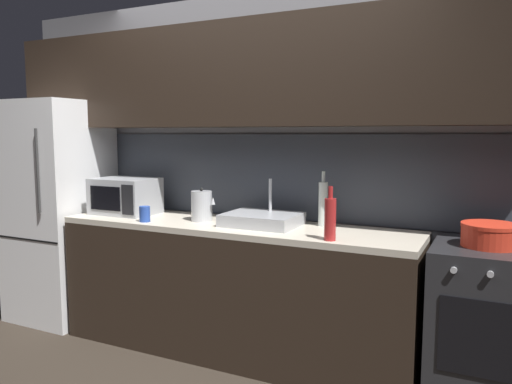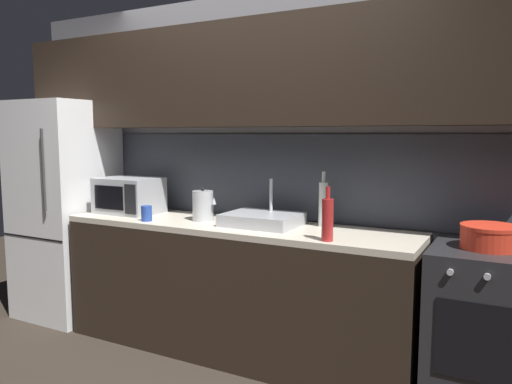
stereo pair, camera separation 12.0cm
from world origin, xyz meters
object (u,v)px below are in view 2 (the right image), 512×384
(microwave, at_px, (129,195))
(wine_bottle_red, at_px, (328,219))
(cooking_pot, at_px, (490,237))
(wine_bottle_clear, at_px, (323,204))
(oven_range, at_px, (487,331))
(kettle, at_px, (203,206))
(refrigerator, at_px, (66,209))
(mug_blue, at_px, (147,213))

(microwave, relative_size, wine_bottle_red, 1.48)
(microwave, height_order, cooking_pot, microwave)
(wine_bottle_clear, bearing_deg, cooking_pot, -10.60)
(oven_range, bearing_deg, kettle, 179.94)
(kettle, bearing_deg, microwave, 178.52)
(refrigerator, bearing_deg, kettle, 0.03)
(kettle, distance_m, mug_blue, 0.39)
(microwave, distance_m, wine_bottle_red, 1.70)
(wine_bottle_clear, height_order, mug_blue, wine_bottle_clear)
(refrigerator, distance_m, microwave, 0.70)
(oven_range, xyz_separation_m, mug_blue, (-2.17, -0.20, 0.50))
(kettle, xyz_separation_m, wine_bottle_red, (1.00, -0.22, 0.02))
(microwave, relative_size, wine_bottle_clear, 1.28)
(oven_range, height_order, wine_bottle_red, wine_bottle_red)
(refrigerator, relative_size, cooking_pot, 5.87)
(microwave, distance_m, cooking_pot, 2.51)
(wine_bottle_clear, distance_m, cooking_pot, 1.02)
(oven_range, xyz_separation_m, cooking_pot, (-0.01, 0.00, 0.51))
(oven_range, relative_size, microwave, 1.96)
(refrigerator, xyz_separation_m, wine_bottle_red, (2.37, -0.22, 0.15))
(refrigerator, bearing_deg, mug_blue, -10.93)
(refrigerator, bearing_deg, microwave, 1.55)
(microwave, bearing_deg, kettle, -1.48)
(oven_range, bearing_deg, wine_bottle_clear, 169.45)
(wine_bottle_red, bearing_deg, mug_blue, 178.97)
(wine_bottle_red, bearing_deg, kettle, 167.32)
(wine_bottle_red, height_order, cooking_pot, wine_bottle_red)
(refrigerator, distance_m, cooking_pot, 3.19)
(oven_range, distance_m, cooking_pot, 0.51)
(oven_range, xyz_separation_m, microwave, (-2.52, 0.02, 0.58))
(mug_blue, distance_m, cooking_pot, 2.16)
(wine_bottle_red, bearing_deg, cooking_pot, 15.24)
(refrigerator, height_order, kettle, refrigerator)
(refrigerator, height_order, mug_blue, refrigerator)
(refrigerator, distance_m, oven_range, 3.23)
(mug_blue, bearing_deg, oven_range, 5.23)
(wine_bottle_red, xyz_separation_m, wine_bottle_clear, (-0.18, 0.41, 0.02))
(microwave, distance_m, kettle, 0.69)
(kettle, distance_m, wine_bottle_red, 1.02)
(oven_range, relative_size, kettle, 3.87)
(wine_bottle_red, xyz_separation_m, mug_blue, (-1.33, 0.02, -0.07))
(wine_bottle_clear, xyz_separation_m, mug_blue, (-1.15, -0.39, -0.10))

